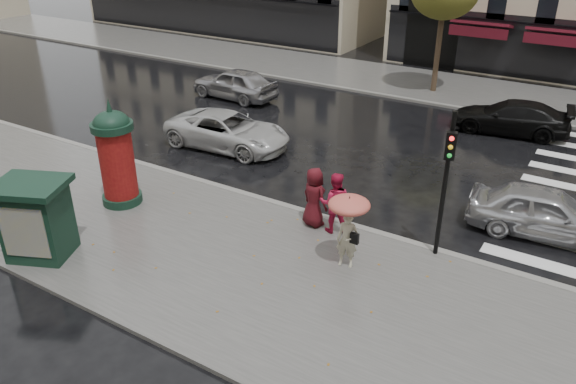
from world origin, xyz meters
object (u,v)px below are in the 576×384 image
Objects in this scene: man_burgundy at (314,197)px; newsstand at (36,219)px; traffic_light at (447,173)px; car_far_silver at (235,83)px; car_white at (228,131)px; car_silver at (546,212)px; morris_column at (116,155)px; woman_red at (335,203)px; car_black at (511,117)px; woman_umbrella at (348,220)px.

man_burgundy is 0.81× the size of newsstand.
traffic_light is 11.03m from newsstand.
newsstand reaches higher than car_far_silver.
man_burgundy is at bearing -125.39° from car_white.
man_burgundy is 0.42× the size of car_silver.
man_burgundy is 7.79m from newsstand.
car_silver is (12.08, 5.27, -1.05)m from morris_column.
morris_column reaches higher than woman_red.
car_white is 12.16m from car_black.
car_white is 1.06× the size of car_black.
newsstand is (-7.43, -3.95, -0.25)m from woman_umbrella.
car_white is (-0.55, 9.23, -0.54)m from newsstand.
woman_red is 0.69m from man_burgundy.
car_white is at bearing 80.40° from car_silver.
car_far_silver is (-4.24, 14.70, -0.47)m from newsstand.
woman_umbrella is 2.83m from traffic_light.
car_black is at bearing 83.83° from woman_umbrella.
car_silver is at bearing -176.15° from woman_red.
traffic_light is at bearing 158.41° from woman_red.
newsstand is 0.45× the size of car_white.
newsstand is (0.47, -3.39, -0.55)m from morris_column.
newsstand is 9.26m from car_white.
car_black is at bearing 55.59° from morris_column.
car_black is at bearing 92.48° from traffic_light.
man_burgundy is 0.53× the size of morris_column.
traffic_light reaches higher than car_black.
man_burgundy is at bearing -175.04° from traffic_light.
woman_umbrella is 0.41× the size of car_white.
woman_umbrella is 13.12m from car_black.
car_far_silver is (-11.66, 10.75, -0.73)m from woman_umbrella.
car_silver is (5.32, 3.26, -0.31)m from woman_red.
man_burgundy reaches higher than car_silver.
woman_umbrella reaches higher than woman_red.
morris_column is (-6.76, -2.01, 0.74)m from woman_red.
traffic_light is (3.71, 0.32, 1.59)m from man_burgundy.
man_burgundy is at bearing 49.30° from car_far_silver.
car_far_silver is at bearing 30.49° from car_white.
morris_column is (-6.07, -2.01, 0.75)m from man_burgundy.
car_silver is 8.76m from car_black.
morris_column is 16.50m from car_black.
woman_red is 0.82× the size of newsstand.
car_black is at bearing 102.52° from car_far_silver.
woman_umbrella is 0.48× the size of car_silver.
woman_red reaches higher than car_white.
traffic_light is at bearing -156.69° from man_burgundy.
newsstand reaches higher than car_black.
man_burgundy is at bearing -27.67° from woman_red.
newsstand is 14.50m from car_silver.
car_silver is 0.85× the size of car_white.
woman_umbrella is at bearing -126.99° from car_white.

